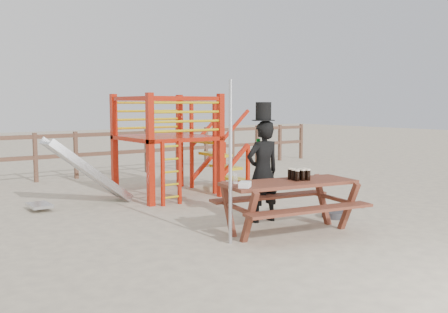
# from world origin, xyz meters

# --- Properties ---
(ground) EXTENTS (60.00, 60.00, 0.00)m
(ground) POSITION_xyz_m (0.00, 0.00, 0.00)
(ground) COLOR beige
(ground) RESTS_ON ground
(back_fence) EXTENTS (15.09, 0.09, 1.20)m
(back_fence) POSITION_xyz_m (0.00, 7.00, 0.74)
(back_fence) COLOR brown
(back_fence) RESTS_ON ground
(playground_fort) EXTENTS (4.71, 1.84, 2.10)m
(playground_fort) POSITION_xyz_m (0.12, 3.58, 1.07)
(playground_fort) COLOR #B11E0B
(playground_fort) RESTS_ON ground
(picnic_table) EXTENTS (2.19, 1.70, 0.77)m
(picnic_table) POSITION_xyz_m (0.13, -0.12, 0.48)
(picnic_table) COLOR brown
(picnic_table) RESTS_ON ground
(man_with_hat) EXTENTS (0.62, 0.44, 1.92)m
(man_with_hat) POSITION_xyz_m (0.27, 0.63, 0.86)
(man_with_hat) COLOR black
(man_with_hat) RESTS_ON ground
(metal_pole) EXTENTS (0.05, 0.05, 2.22)m
(metal_pole) POSITION_xyz_m (-0.93, -0.09, 1.11)
(metal_pole) COLOR #B2B2B7
(metal_pole) RESTS_ON ground
(parasol_base) EXTENTS (0.44, 0.44, 0.19)m
(parasol_base) POSITION_xyz_m (1.45, 0.14, 0.05)
(parasol_base) COLOR #343539
(parasol_base) RESTS_ON ground
(paper_bag) EXTENTS (0.23, 0.22, 0.08)m
(paper_bag) POSITION_xyz_m (-0.74, -0.17, 0.81)
(paper_bag) COLOR white
(paper_bag) RESTS_ON picnic_table
(stout_pints) EXTENTS (0.28, 0.30, 0.17)m
(stout_pints) POSITION_xyz_m (0.32, -0.13, 0.85)
(stout_pints) COLOR black
(stout_pints) RESTS_ON picnic_table
(empty_glasses) EXTENTS (0.07, 0.07, 0.15)m
(empty_glasses) POSITION_xyz_m (-0.64, 0.17, 0.83)
(empty_glasses) COLOR silver
(empty_glasses) RESTS_ON picnic_table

